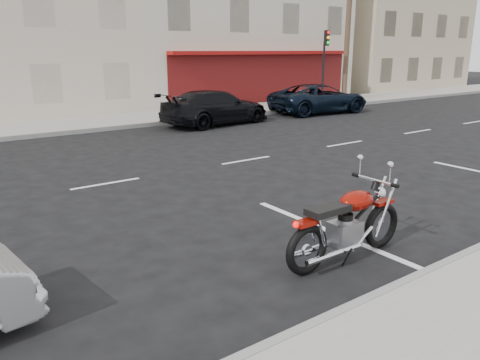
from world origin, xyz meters
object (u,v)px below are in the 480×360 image
object	(u,v)px
utility_pole	(348,16)
motorcycle	(383,215)
suv_far	(319,99)
fire_hydrant	(301,96)
car_far	(216,107)
traffic_light	(325,57)

from	to	relation	value
utility_pole	motorcycle	bearing A→B (deg)	-136.52
suv_far	fire_hydrant	bearing A→B (deg)	-19.75
motorcycle	car_far	distance (m)	12.71
utility_pole	suv_far	xyz separation A→B (m)	(-4.66, -2.61, -4.05)
utility_pole	motorcycle	world-z (taller)	utility_pole
motorcycle	car_far	world-z (taller)	car_far
suv_far	car_far	xyz separation A→B (m)	(-5.99, -0.11, 0.01)
traffic_light	car_far	distance (m)	9.19
fire_hydrant	suv_far	distance (m)	2.77
utility_pole	car_far	size ratio (longest dim) A/B	1.88
car_far	suv_far	bearing A→B (deg)	-96.14
utility_pole	motorcycle	size ratio (longest dim) A/B	3.96
fire_hydrant	utility_pole	bearing A→B (deg)	1.64
fire_hydrant	car_far	distance (m)	7.62
traffic_light	motorcycle	xyz separation A→B (m)	(-13.33, -14.27, -2.04)
utility_pole	traffic_light	bearing A→B (deg)	-172.39
traffic_light	motorcycle	distance (m)	19.63
motorcycle	car_far	bearing A→B (deg)	68.87
motorcycle	utility_pole	bearing A→B (deg)	43.92
utility_pole	fire_hydrant	world-z (taller)	utility_pole
utility_pole	suv_far	world-z (taller)	utility_pole
fire_hydrant	suv_far	xyz separation A→B (m)	(-1.16, -2.51, 0.16)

